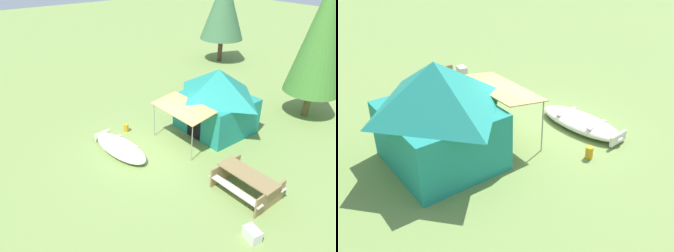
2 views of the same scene
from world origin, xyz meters
The scene contains 6 objects.
ground_plane centered at (0.00, 0.00, 0.00)m, with size 80.00×80.00×0.00m, color olive.
beached_rowboat centered at (-0.72, -1.19, 0.20)m, with size 2.92×1.37×0.39m.
canvas_cabin_tent centered at (0.17, 3.01, 1.42)m, with size 3.06×3.90×2.74m.
picnic_table centered at (3.80, 0.86, 0.48)m, with size 2.03×1.49×0.76m.
cooler_box centered at (5.16, -0.47, 0.18)m, with size 0.48×0.32×0.35m, color silver.
fuel_can centered at (-1.98, -0.19, 0.17)m, with size 0.20×0.20×0.34m, color orange.
Camera 2 is at (-7.61, 6.60, 5.73)m, focal length 41.20 mm.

